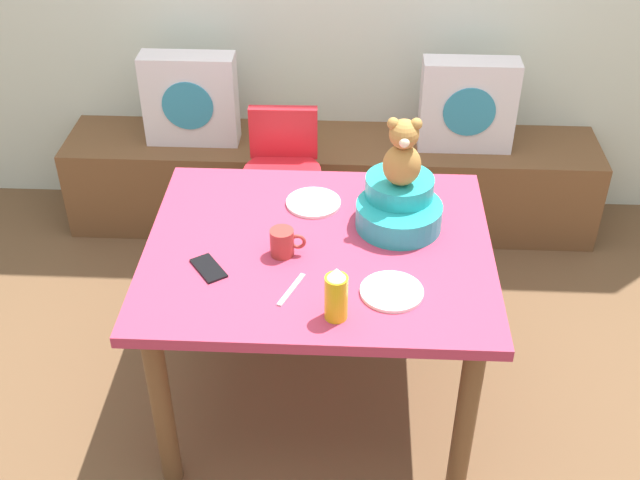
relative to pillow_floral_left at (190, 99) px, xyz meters
name	(u,v)px	position (x,y,z in m)	size (l,w,h in m)	color
ground_plane	(319,397)	(0.67, -1.22, -0.68)	(8.00, 8.00, 0.00)	brown
window_bench	(331,182)	(0.67, 0.02, -0.45)	(2.60, 0.44, 0.46)	brown
pillow_floral_left	(190,99)	(0.00, 0.00, 0.00)	(0.44, 0.15, 0.44)	silver
pillow_floral_right	(468,105)	(1.30, 0.00, 0.00)	(0.44, 0.15, 0.44)	silver
book_stack	(291,134)	(0.47, 0.02, -0.18)	(0.20, 0.14, 0.07)	#CAC467
dining_table	(319,270)	(0.67, -1.22, -0.04)	(1.17, 0.98, 0.74)	#B73351
highchair	(283,176)	(0.47, -0.42, -0.16)	(0.34, 0.45, 0.79)	red
infant_seat_teal	(399,206)	(0.94, -1.07, 0.13)	(0.30, 0.33, 0.16)	teal
teddy_bear	(403,154)	(0.94, -1.07, 0.34)	(0.13, 0.12, 0.25)	#A9783A
ketchup_bottle	(336,294)	(0.74, -1.58, 0.15)	(0.07, 0.07, 0.18)	gold
coffee_mug	(283,242)	(0.55, -1.27, 0.11)	(0.12, 0.08, 0.09)	#9E332D
dinner_plate_near	(313,203)	(0.64, -0.96, 0.07)	(0.20, 0.20, 0.01)	white
dinner_plate_far	(392,292)	(0.91, -1.46, 0.07)	(0.20, 0.20, 0.01)	white
cell_phone	(209,268)	(0.32, -1.37, 0.06)	(0.07, 0.14, 0.01)	black
table_fork	(291,289)	(0.59, -1.46, 0.06)	(0.02, 0.17, 0.01)	silver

